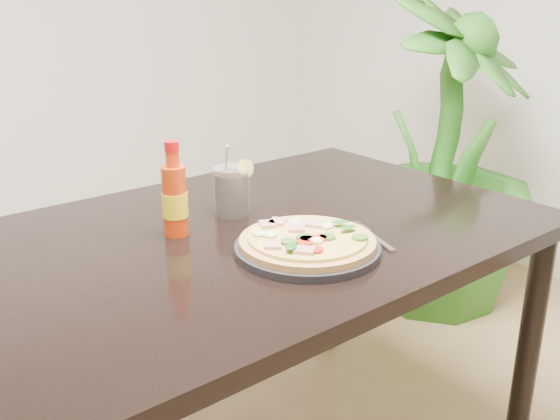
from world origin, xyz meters
TOP-DOWN VIEW (x-y plane):
  - dining_table at (0.12, 0.28)m, footprint 1.40×0.90m
  - plate at (0.14, 0.09)m, footprint 0.31×0.31m
  - pizza at (0.14, 0.09)m, footprint 0.29×0.29m
  - hot_sauce_bottle at (-0.03, 0.35)m, footprint 0.06×0.06m
  - cola_cup at (0.15, 0.39)m, footprint 0.10×0.09m
  - fork at (0.31, 0.07)m, footprint 0.08×0.18m
  - houseplant at (1.40, 0.67)m, footprint 0.92×0.92m
  - plant_pot at (1.40, 0.67)m, footprint 0.28×0.28m

SIDE VIEW (x-z plane):
  - plant_pot at x=1.40m, z-range 0.00..0.22m
  - houseplant at x=1.40m, z-range 0.00..1.29m
  - dining_table at x=0.12m, z-range 0.29..1.04m
  - fork at x=0.31m, z-range 0.75..0.76m
  - plate at x=0.14m, z-range 0.75..0.77m
  - pizza at x=0.14m, z-range 0.76..0.79m
  - cola_cup at x=0.15m, z-range 0.72..0.90m
  - hot_sauce_bottle at x=-0.03m, z-range 0.73..0.94m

